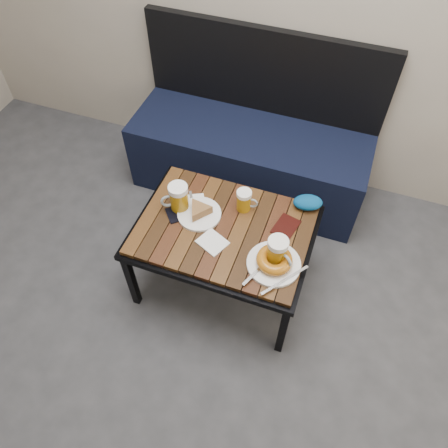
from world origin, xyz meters
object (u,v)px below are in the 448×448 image
(beer_mug_centre, at_px, (244,200))
(bench, at_px, (250,152))
(beer_mug_right, at_px, (277,251))
(passport_navy, at_px, (181,212))
(cafe_table, at_px, (224,233))
(plate_pie, at_px, (199,212))
(passport_burgundy, at_px, (286,227))
(knit_pouch, at_px, (308,202))
(beer_mug_left, at_px, (178,198))
(plate_bagel, at_px, (274,262))

(beer_mug_centre, bearing_deg, bench, 95.88)
(beer_mug_right, distance_m, passport_navy, 0.52)
(cafe_table, height_order, plate_pie, plate_pie)
(beer_mug_right, bearing_deg, passport_burgundy, 121.29)
(passport_navy, relative_size, passport_burgundy, 1.01)
(plate_pie, distance_m, knit_pouch, 0.53)
(cafe_table, bearing_deg, knit_pouch, 37.68)
(beer_mug_left, relative_size, passport_navy, 1.09)
(cafe_table, relative_size, beer_mug_right, 5.76)
(beer_mug_left, bearing_deg, cafe_table, 139.40)
(plate_pie, bearing_deg, cafe_table, -13.21)
(cafe_table, xyz_separation_m, beer_mug_right, (0.28, -0.10, 0.12))
(plate_pie, xyz_separation_m, passport_burgundy, (0.41, 0.07, -0.02))
(beer_mug_left, xyz_separation_m, beer_mug_centre, (0.30, 0.10, -0.02))
(bench, bearing_deg, passport_navy, -99.52)
(bench, height_order, passport_burgundy, bench)
(passport_burgundy, bearing_deg, plate_pie, -157.49)
(passport_navy, bearing_deg, cafe_table, 45.08)
(beer_mug_left, relative_size, passport_burgundy, 1.10)
(passport_navy, xyz_separation_m, passport_burgundy, (0.50, 0.09, -0.00))
(bench, xyz_separation_m, plate_pie, (-0.04, -0.71, 0.22))
(plate_bagel, bearing_deg, beer_mug_left, 162.68)
(beer_mug_left, bearing_deg, plate_pie, 144.10)
(cafe_table, height_order, plate_bagel, plate_bagel)
(plate_bagel, xyz_separation_m, knit_pouch, (0.06, 0.38, 0.00))
(plate_pie, xyz_separation_m, passport_navy, (-0.09, -0.02, -0.02))
(plate_bagel, height_order, passport_navy, plate_bagel)
(bench, height_order, beer_mug_right, bench)
(bench, relative_size, passport_navy, 10.19)
(bench, relative_size, cafe_table, 1.67)
(beer_mug_centre, bearing_deg, beer_mug_left, -168.93)
(plate_bagel, xyz_separation_m, passport_navy, (-0.50, 0.14, -0.02))
(beer_mug_left, height_order, beer_mug_centre, beer_mug_left)
(plate_pie, relative_size, passport_navy, 1.54)
(plate_pie, bearing_deg, bench, 87.11)
(bench, bearing_deg, plate_pie, -92.89)
(beer_mug_right, distance_m, plate_bagel, 0.05)
(bench, distance_m, beer_mug_right, 0.96)
(passport_navy, bearing_deg, knit_pouch, 72.52)
(bench, bearing_deg, plate_bagel, -66.53)
(beer_mug_centre, xyz_separation_m, passport_burgundy, (0.22, -0.04, -0.05))
(bench, xyz_separation_m, cafe_table, (0.10, -0.75, 0.16))
(cafe_table, height_order, beer_mug_centre, beer_mug_centre)
(plate_bagel, bearing_deg, passport_burgundy, 90.87)
(beer_mug_left, bearing_deg, knit_pouch, 169.56)
(passport_burgundy, bearing_deg, knit_pouch, 80.58)
(beer_mug_right, relative_size, passport_burgundy, 1.08)
(beer_mug_right, relative_size, plate_pie, 0.69)
(beer_mug_right, height_order, knit_pouch, beer_mug_right)
(bench, bearing_deg, beer_mug_centre, -75.85)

